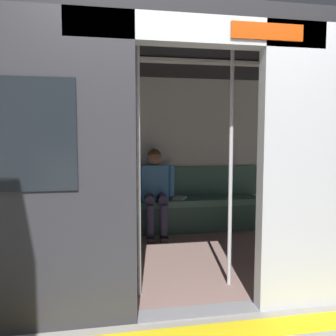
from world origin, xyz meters
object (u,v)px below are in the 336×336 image
(person_seated, at_px, (155,186))
(handbag, at_px, (123,195))
(grab_pole_far, at_px, (231,166))
(book, at_px, (180,198))
(grab_pole_door, at_px, (138,168))
(bench_seat, at_px, (155,208))
(train_car, at_px, (163,119))

(person_seated, relative_size, handbag, 4.61)
(grab_pole_far, bearing_deg, book, -88.44)
(book, height_order, grab_pole_door, grab_pole_door)
(bench_seat, height_order, person_seated, person_seated)
(book, height_order, grab_pole_far, grab_pole_far)
(bench_seat, distance_m, grab_pole_door, 2.12)
(train_car, relative_size, grab_pole_door, 2.89)
(train_car, distance_m, book, 1.61)
(grab_pole_door, xyz_separation_m, grab_pole_far, (-0.84, -0.07, 0.00))
(bench_seat, height_order, handbag, handbag)
(train_car, relative_size, book, 29.09)
(handbag, height_order, book, handbag)
(book, relative_size, grab_pole_far, 0.10)
(person_seated, bearing_deg, train_car, 86.65)
(train_car, height_order, bench_seat, train_car)
(book, relative_size, grab_pole_door, 0.10)
(bench_seat, xyz_separation_m, handbag, (0.44, -0.05, 0.20))
(handbag, xyz_separation_m, book, (-0.81, 0.02, -0.07))
(handbag, relative_size, grab_pole_far, 0.12)
(bench_seat, bearing_deg, train_car, 86.65)
(bench_seat, height_order, grab_pole_door, grab_pole_door)
(bench_seat, distance_m, grab_pole_far, 2.06)
(grab_pole_door, bearing_deg, person_seated, -102.51)
(grab_pole_door, bearing_deg, grab_pole_far, -175.17)
(book, bearing_deg, handbag, 29.77)
(grab_pole_door, bearing_deg, handbag, -89.35)
(train_car, height_order, book, train_car)
(person_seated, distance_m, handbag, 0.47)
(bench_seat, bearing_deg, handbag, -7.04)
(handbag, bearing_deg, train_car, 108.62)
(person_seated, bearing_deg, bench_seat, -93.33)
(handbag, bearing_deg, book, 178.93)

